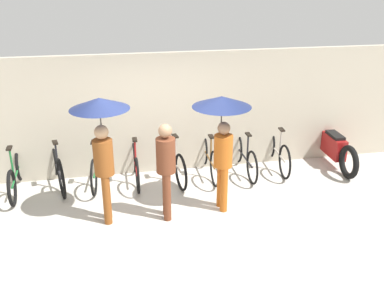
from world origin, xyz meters
TOP-DOWN VIEW (x-y plane):
  - ground_plane at (0.00, 0.00)m, footprint 30.00×30.00m
  - back_wall at (0.00, 2.20)m, footprint 14.53×0.12m
  - parked_bicycle_0 at (-2.63, 1.76)m, footprint 0.44×1.75m
  - parked_bicycle_1 at (-1.88, 1.87)m, footprint 0.57×1.80m
  - parked_bicycle_2 at (-1.13, 1.86)m, footprint 0.44×1.76m
  - parked_bicycle_3 at (-0.38, 1.77)m, footprint 0.44×1.66m
  - parked_bicycle_4 at (0.38, 1.77)m, footprint 0.44×1.82m
  - parked_bicycle_5 at (1.13, 1.81)m, footprint 0.44×1.78m
  - parked_bicycle_6 at (1.88, 1.77)m, footprint 0.44×1.76m
  - parked_bicycle_7 at (2.63, 1.86)m, footprint 0.44×1.79m
  - pedestrian_leading at (-0.95, 0.45)m, footprint 0.95×0.95m
  - pedestrian_center at (0.04, 0.28)m, footprint 0.32×0.32m
  - pedestrian_trailing at (1.03, 0.47)m, footprint 0.99×0.99m
  - motorcycle at (3.89, 1.76)m, footprint 0.58×2.05m

SIDE VIEW (x-z plane):
  - ground_plane at x=0.00m, z-range 0.00..0.00m
  - parked_bicycle_0 at x=-2.63m, z-range -0.19..0.90m
  - parked_bicycle_6 at x=1.88m, z-range -0.14..0.86m
  - parked_bicycle_3 at x=-0.38m, z-range -0.13..0.87m
  - parked_bicycle_7 at x=2.63m, z-range -0.13..0.87m
  - parked_bicycle_2 at x=-1.13m, z-range -0.13..0.88m
  - parked_bicycle_5 at x=1.13m, z-range -0.16..0.92m
  - parked_bicycle_4 at x=0.38m, z-range -0.13..0.89m
  - motorcycle at x=3.89m, z-range -0.07..0.85m
  - parked_bicycle_1 at x=-1.88m, z-range -0.13..0.93m
  - pedestrian_center at x=0.04m, z-range 0.14..1.83m
  - back_wall at x=0.00m, z-range 0.00..2.48m
  - pedestrian_trailing at x=1.03m, z-range 0.58..2.60m
  - pedestrian_leading at x=-0.95m, z-range 0.57..2.68m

